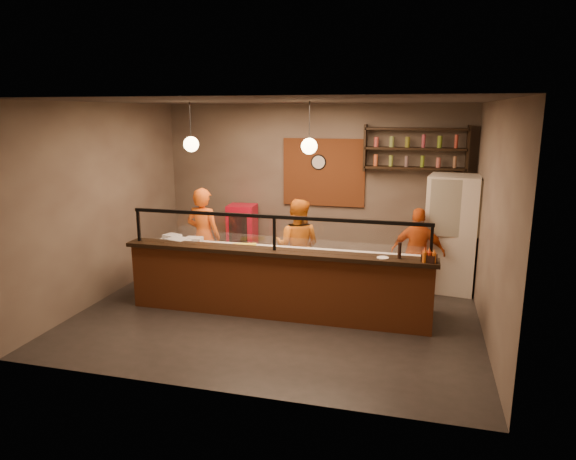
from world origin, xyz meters
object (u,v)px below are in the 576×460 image
(red_cooler, at_px, (242,235))
(cook_right, at_px, (418,253))
(wall_clock, at_px, (319,162))
(fridge, at_px, (452,233))
(condiment_caddy, at_px, (429,258))
(pepper_mill, at_px, (400,250))
(cook_mid, at_px, (297,246))
(pizza_dough, at_px, (256,251))
(cook_left, at_px, (204,237))

(red_cooler, bearing_deg, cook_right, -18.81)
(cook_right, bearing_deg, wall_clock, -30.90)
(cook_right, xyz_separation_m, fridge, (0.55, 0.50, 0.25))
(cook_right, distance_m, fridge, 0.78)
(condiment_caddy, relative_size, pepper_mill, 0.80)
(condiment_caddy, bearing_deg, cook_right, 95.44)
(cook_mid, distance_m, red_cooler, 1.92)
(fridge, bearing_deg, condiment_caddy, -93.12)
(wall_clock, bearing_deg, red_cooler, -168.17)
(cook_mid, height_order, cook_right, cook_mid)
(red_cooler, bearing_deg, condiment_caddy, -38.62)
(fridge, height_order, pepper_mill, fridge)
(wall_clock, height_order, pizza_dough, wall_clock)
(cook_mid, bearing_deg, red_cooler, -38.23)
(wall_clock, distance_m, cook_left, 2.66)
(wall_clock, height_order, cook_left, wall_clock)
(condiment_caddy, bearing_deg, fridge, 79.07)
(condiment_caddy, distance_m, pepper_mill, 0.41)
(cook_mid, height_order, pepper_mill, cook_mid)
(pizza_dough, bearing_deg, condiment_caddy, -10.07)
(wall_clock, xyz_separation_m, pizza_dough, (-0.52, -2.35, -1.19))
(cook_mid, relative_size, fridge, 0.81)
(fridge, xyz_separation_m, condiment_caddy, (-0.40, -2.07, 0.11))
(red_cooler, distance_m, condiment_caddy, 4.39)
(fridge, height_order, condiment_caddy, fridge)
(fridge, bearing_deg, wall_clock, 171.31)
(pepper_mill, bearing_deg, cook_mid, 145.96)
(cook_right, bearing_deg, cook_mid, 10.95)
(cook_left, bearing_deg, red_cooler, -94.88)
(pizza_dough, bearing_deg, wall_clock, 77.49)
(cook_right, height_order, pizza_dough, cook_right)
(red_cooler, relative_size, pizza_dough, 2.72)
(cook_right, distance_m, red_cooler, 3.56)
(red_cooler, bearing_deg, fridge, -9.84)
(wall_clock, distance_m, cook_mid, 2.03)
(wall_clock, relative_size, cook_right, 0.20)
(cook_mid, distance_m, condiment_caddy, 2.49)
(wall_clock, relative_size, condiment_caddy, 1.63)
(red_cooler, height_order, condiment_caddy, red_cooler)
(cook_right, distance_m, pizza_dough, 2.71)
(pizza_dough, relative_size, pepper_mill, 2.00)
(condiment_caddy, bearing_deg, cook_mid, 149.81)
(red_cooler, bearing_deg, pepper_mill, -41.08)
(fridge, bearing_deg, cook_left, -161.02)
(cook_right, relative_size, pepper_mill, 6.59)
(fridge, distance_m, condiment_caddy, 2.11)
(cook_right, bearing_deg, pepper_mill, 82.09)
(cook_left, height_order, pepper_mill, cook_left)
(wall_clock, xyz_separation_m, cook_mid, (-0.04, -1.57, -1.28))
(condiment_caddy, bearing_deg, wall_clock, 126.75)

